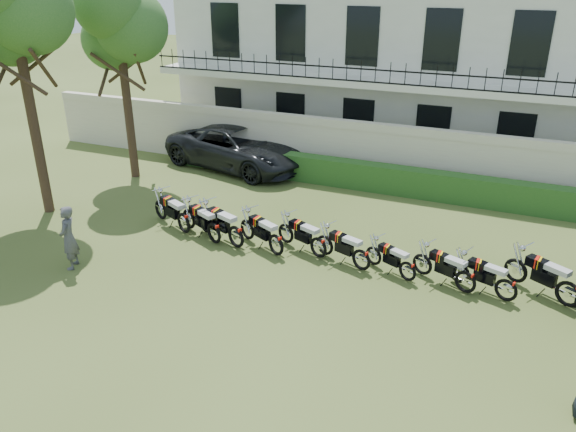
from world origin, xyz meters
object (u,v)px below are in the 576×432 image
motorcycle_7 (466,277)px  suv (238,148)px  motorcycle_5 (362,255)px  tree_west_near (118,18)px  motorcycle_0 (183,218)px  motorcycle_1 (214,228)px  motorcycle_3 (276,240)px  motorcycle_6 (408,267)px  motorcycle_2 (236,232)px  inspector (69,238)px  motorcycle_8 (507,285)px  motorcycle_4 (319,243)px  motorcycle_9 (570,288)px

motorcycle_7 → suv: (-9.81, 6.46, 0.38)m
motorcycle_5 → tree_west_near: bearing=90.0°
tree_west_near → motorcycle_0: tree_west_near is taller
motorcycle_1 → motorcycle_3: bearing=-63.8°
motorcycle_0 → motorcycle_6: size_ratio=1.21×
suv → motorcycle_0: bearing=-154.9°
motorcycle_2 → inspector: size_ratio=1.12×
inspector → motorcycle_6: bearing=86.1°
motorcycle_8 → suv: bearing=79.7°
tree_west_near → motorcycle_8: 15.47m
motorcycle_1 → motorcycle_4: (3.14, 0.37, -0.03)m
motorcycle_5 → motorcycle_2: bearing=112.6°
motorcycle_2 → motorcycle_3: bearing=-67.1°
motorcycle_5 → suv: 9.54m
motorcycle_9 → suv: (-12.14, 6.14, 0.32)m
tree_west_near → motorcycle_2: tree_west_near is taller
motorcycle_6 → inspector: bearing=133.8°
motorcycle_4 → motorcycle_9: motorcycle_9 is taller
motorcycle_1 → motorcycle_5: motorcycle_1 is taller
motorcycle_1 → motorcycle_7: size_ratio=1.07×
motorcycle_3 → motorcycle_8: (6.13, 0.02, -0.04)m
motorcycle_4 → motorcycle_6: (2.57, -0.30, -0.05)m
motorcycle_1 → suv: (-2.65, 6.51, 0.34)m
suv → motorcycle_7: bearing=-111.2°
motorcycle_8 → motorcycle_6: bearing=110.1°
motorcycle_0 → motorcycle_6: 6.92m
motorcycle_6 → motorcycle_7: bearing=-65.4°
tree_west_near → motorcycle_1: (5.83, -3.96, -5.38)m
tree_west_near → motorcycle_7: bearing=-16.7°
motorcycle_3 → motorcycle_0: bearing=112.4°
motorcycle_2 → motorcycle_6: (4.98, 0.07, -0.10)m
motorcycle_3 → motorcycle_7: motorcycle_3 is taller
motorcycle_1 → motorcycle_7: 7.16m
motorcycle_0 → inspector: 3.44m
tree_west_near → inspector: size_ratio=4.44×
motorcycle_4 → motorcycle_7: 4.03m
motorcycle_1 → motorcycle_8: (8.12, 0.05, -0.05)m
tree_west_near → motorcycle_7: tree_west_near is taller
motorcycle_1 → motorcycle_7: bearing=-64.1°
motorcycle_9 → inspector: 12.71m
tree_west_near → motorcycle_1: tree_west_near is taller
motorcycle_2 → motorcycle_7: size_ratio=1.14×
motorcycle_3 → inspector: (-4.81, -2.79, 0.39)m
motorcycle_1 → motorcycle_3: motorcycle_1 is taller
motorcycle_1 → motorcycle_9: (9.49, 0.37, 0.01)m
motorcycle_7 → suv: 11.75m
motorcycle_4 → tree_west_near: bearing=90.1°
motorcycle_5 → motorcycle_9: size_ratio=0.98×
tree_west_near → motorcycle_4: bearing=-21.8°
motorcycle_2 → motorcycle_3: size_ratio=1.09×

